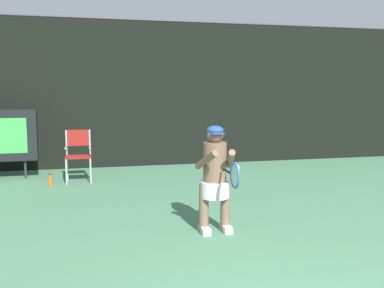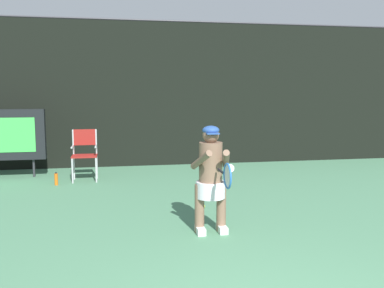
{
  "view_description": "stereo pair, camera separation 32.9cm",
  "coord_description": "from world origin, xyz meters",
  "px_view_note": "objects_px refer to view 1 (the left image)",
  "views": [
    {
      "loc": [
        -1.53,
        -2.31,
        1.88
      ],
      "look_at": [
        0.04,
        4.28,
        1.05
      ],
      "focal_mm": 40.08,
      "sensor_mm": 36.0,
      "label": 1
    },
    {
      "loc": [
        -1.2,
        -2.38,
        1.88
      ],
      "look_at": [
        0.04,
        4.28,
        1.05
      ],
      "focal_mm": 40.08,
      "sensor_mm": 36.0,
      "label": 2
    }
  ],
  "objects_px": {
    "water_bottle": "(50,181)",
    "tennis_racket": "(234,175)",
    "tennis_player": "(215,175)",
    "umpire_chair": "(78,152)",
    "tennis_ball_loose": "(203,206)"
  },
  "relations": [
    {
      "from": "water_bottle",
      "to": "tennis_racket",
      "type": "height_order",
      "value": "tennis_racket"
    },
    {
      "from": "water_bottle",
      "to": "tennis_player",
      "type": "distance_m",
      "value": 4.22
    },
    {
      "from": "umpire_chair",
      "to": "tennis_player",
      "type": "bearing_deg",
      "value": -63.8
    },
    {
      "from": "umpire_chair",
      "to": "tennis_racket",
      "type": "distance_m",
      "value": 4.82
    },
    {
      "from": "umpire_chair",
      "to": "tennis_racket",
      "type": "height_order",
      "value": "umpire_chair"
    },
    {
      "from": "umpire_chair",
      "to": "water_bottle",
      "type": "relative_size",
      "value": 4.08
    },
    {
      "from": "tennis_player",
      "to": "tennis_ball_loose",
      "type": "distance_m",
      "value": 1.38
    },
    {
      "from": "umpire_chair",
      "to": "tennis_player",
      "type": "relative_size",
      "value": 0.75
    },
    {
      "from": "tennis_racket",
      "to": "tennis_ball_loose",
      "type": "xyz_separation_m",
      "value": [
        0.09,
        1.79,
        -0.86
      ]
    },
    {
      "from": "tennis_racket",
      "to": "tennis_ball_loose",
      "type": "height_order",
      "value": "tennis_racket"
    },
    {
      "from": "water_bottle",
      "to": "tennis_racket",
      "type": "xyz_separation_m",
      "value": [
        2.46,
        -4.03,
        0.77
      ]
    },
    {
      "from": "umpire_chair",
      "to": "tennis_player",
      "type": "height_order",
      "value": "tennis_player"
    },
    {
      "from": "umpire_chair",
      "to": "tennis_ball_loose",
      "type": "height_order",
      "value": "umpire_chair"
    },
    {
      "from": "umpire_chair",
      "to": "water_bottle",
      "type": "xyz_separation_m",
      "value": [
        -0.55,
        -0.39,
        -0.5
      ]
    },
    {
      "from": "tennis_racket",
      "to": "umpire_chair",
      "type": "bearing_deg",
      "value": 111.69
    }
  ]
}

